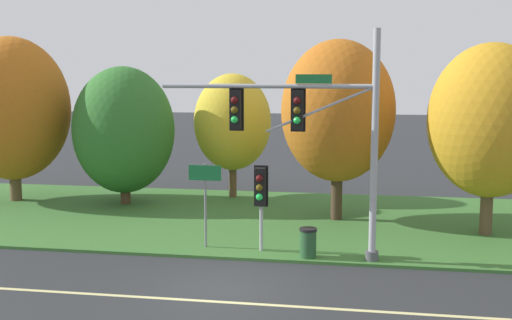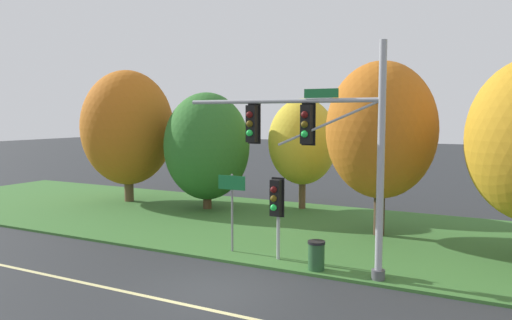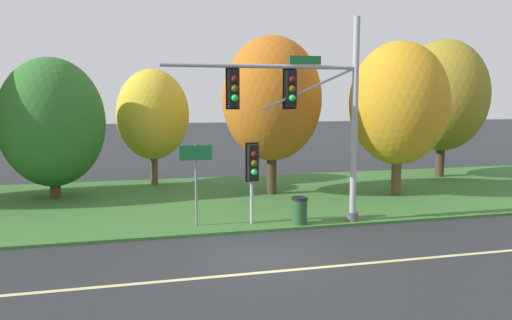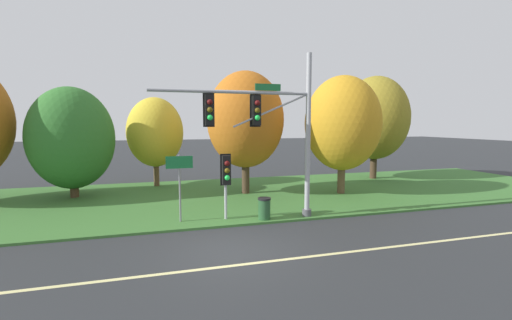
{
  "view_description": "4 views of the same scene",
  "coord_description": "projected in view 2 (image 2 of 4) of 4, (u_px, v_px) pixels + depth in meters",
  "views": [
    {
      "loc": [
        3.76,
        -16.64,
        5.78
      ],
      "look_at": [
        0.08,
        4.61,
        2.92
      ],
      "focal_mm": 45.0,
      "sensor_mm": 36.0,
      "label": 1
    },
    {
      "loc": [
        7.52,
        -11.65,
        5.01
      ],
      "look_at": [
        -0.6,
        3.8,
        3.43
      ],
      "focal_mm": 35.0,
      "sensor_mm": 36.0,
      "label": 2
    },
    {
      "loc": [
        -3.61,
        -12.99,
        4.38
      ],
      "look_at": [
        0.48,
        2.94,
        2.37
      ],
      "focal_mm": 35.0,
      "sensor_mm": 36.0,
      "label": 3
    },
    {
      "loc": [
        -2.31,
        -10.71,
        4.19
      ],
      "look_at": [
        1.8,
        3.42,
        2.61
      ],
      "focal_mm": 24.0,
      "sensor_mm": 36.0,
      "label": 4
    }
  ],
  "objects": [
    {
      "name": "pedestrian_signal_near_kerb",
      "position": [
        276.0,
        202.0,
        16.69
      ],
      "size": [
        0.46,
        0.55,
        2.82
      ],
      "color": "#9EA0A5",
      "rests_on": "grass_verge"
    },
    {
      "name": "tree_left_of_mast",
      "position": [
        207.0,
        146.0,
        25.94
      ],
      "size": [
        4.46,
        4.46,
        6.07
      ],
      "color": "#4C3823",
      "rests_on": "grass_verge"
    },
    {
      "name": "ground_plane",
      "position": [
        213.0,
        291.0,
        14.2
      ],
      "size": [
        160.0,
        160.0,
        0.0
      ],
      "primitive_type": "plane",
      "color": "#282B2D"
    },
    {
      "name": "traffic_signal_mast",
      "position": [
        322.0,
        142.0,
        15.38
      ],
      "size": [
        6.81,
        0.49,
        7.06
      ],
      "color": "#9EA0A5",
      "rests_on": "grass_verge"
    },
    {
      "name": "tree_mid_verge",
      "position": [
        381.0,
        130.0,
        20.07
      ],
      "size": [
        4.43,
        4.43,
        7.07
      ],
      "color": "#423021",
      "rests_on": "grass_verge"
    },
    {
      "name": "trash_bin",
      "position": [
        316.0,
        255.0,
        15.8
      ],
      "size": [
        0.56,
        0.56,
        0.93
      ],
      "color": "#234C28",
      "rests_on": "grass_verge"
    },
    {
      "name": "tree_behind_signpost",
      "position": [
        303.0,
        142.0,
        25.97
      ],
      "size": [
        3.59,
        3.59,
        5.77
      ],
      "color": "brown",
      "rests_on": "grass_verge"
    },
    {
      "name": "route_sign_post",
      "position": [
        232.0,
        198.0,
        17.84
      ],
      "size": [
        1.09,
        0.08,
        2.8
      ],
      "color": "slate",
      "rests_on": "grass_verge"
    },
    {
      "name": "lane_stripe",
      "position": [
        188.0,
        305.0,
        13.15
      ],
      "size": [
        36.0,
        0.16,
        0.01
      ],
      "primitive_type": "cube",
      "color": "beige",
      "rests_on": "ground"
    },
    {
      "name": "grass_verge",
      "position": [
        316.0,
        230.0,
        21.47
      ],
      "size": [
        48.0,
        11.5,
        0.1
      ],
      "primitive_type": "cube",
      "color": "#386B2D",
      "rests_on": "ground"
    },
    {
      "name": "tree_nearest_road",
      "position": [
        128.0,
        128.0,
        28.13
      ],
      "size": [
        5.15,
        5.15,
        7.41
      ],
      "color": "brown",
      "rests_on": "grass_verge"
    }
  ]
}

